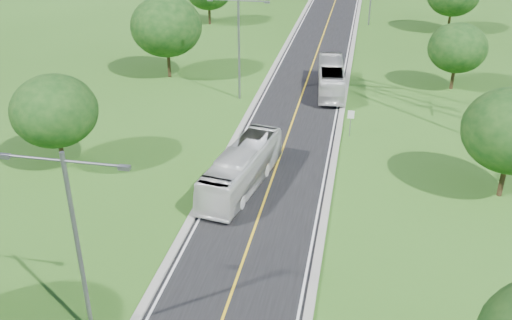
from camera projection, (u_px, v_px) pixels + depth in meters
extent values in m
plane|color=#274D15|center=(315.00, 58.00, 68.91)|extent=(260.00, 260.00, 0.00)
cube|color=black|center=(320.00, 45.00, 74.14)|extent=(8.00, 150.00, 0.06)
cube|color=gray|center=(287.00, 42.00, 74.83)|extent=(0.50, 150.00, 0.22)
cube|color=gray|center=(353.00, 46.00, 73.37)|extent=(0.50, 150.00, 0.22)
cylinder|color=slate|center=(350.00, 123.00, 48.25)|extent=(0.08, 0.08, 2.40)
cube|color=white|center=(351.00, 115.00, 47.86)|extent=(0.55, 0.04, 0.70)
cylinder|color=slate|center=(79.00, 251.00, 25.73)|extent=(0.22, 0.22, 10.00)
cylinder|color=slate|center=(32.00, 158.00, 23.88)|extent=(2.80, 0.12, 0.12)
cylinder|color=slate|center=(94.00, 164.00, 23.40)|extent=(2.80, 0.12, 0.12)
cube|color=slate|center=(4.00, 156.00, 24.13)|extent=(0.50, 0.25, 0.18)
cube|color=slate|center=(124.00, 168.00, 23.20)|extent=(0.50, 0.25, 0.18)
cylinder|color=slate|center=(239.00, 49.00, 54.56)|extent=(0.22, 0.22, 10.00)
cylinder|color=slate|center=(224.00, 0.00, 52.71)|extent=(2.80, 0.12, 0.12)
cylinder|color=slate|center=(253.00, 1.00, 52.23)|extent=(2.80, 0.12, 0.12)
cube|color=slate|center=(210.00, 0.00, 52.96)|extent=(0.50, 0.25, 0.18)
cube|color=slate|center=(267.00, 2.00, 52.03)|extent=(0.50, 0.25, 0.18)
cylinder|color=black|center=(61.00, 151.00, 43.10)|extent=(0.36, 0.36, 2.70)
ellipsoid|color=black|center=(54.00, 111.00, 41.59)|extent=(6.30, 6.30, 5.36)
cylinder|color=black|center=(169.00, 62.00, 62.02)|extent=(0.36, 0.36, 3.24)
ellipsoid|color=black|center=(166.00, 26.00, 60.22)|extent=(7.56, 7.56, 6.43)
cylinder|color=black|center=(209.00, 14.00, 83.41)|extent=(0.36, 0.36, 2.88)
cylinder|color=black|center=(503.00, 177.00, 39.29)|extent=(0.36, 0.36, 2.88)
cylinder|color=black|center=(453.00, 77.00, 58.76)|extent=(0.36, 0.36, 2.52)
ellipsoid|color=black|center=(458.00, 48.00, 57.36)|extent=(5.88, 5.88, 5.00)
cylinder|color=black|center=(449.00, 21.00, 79.26)|extent=(0.36, 0.36, 3.06)
imported|color=silver|center=(331.00, 78.00, 57.84)|extent=(3.41, 10.59, 2.90)
imported|color=silver|center=(242.00, 168.00, 40.26)|extent=(4.22, 10.90, 2.96)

